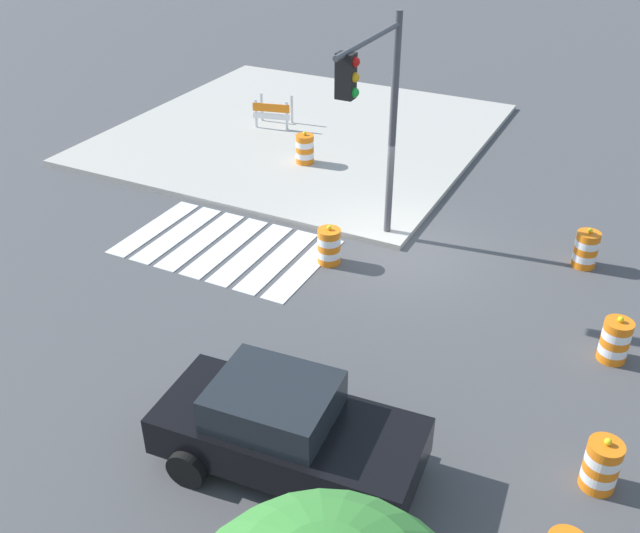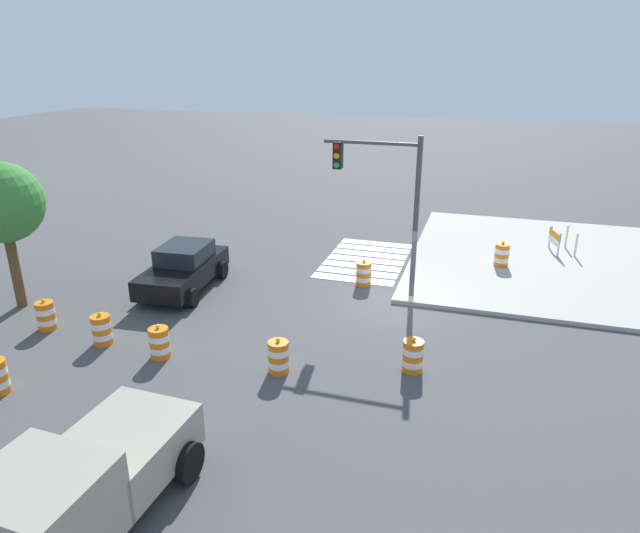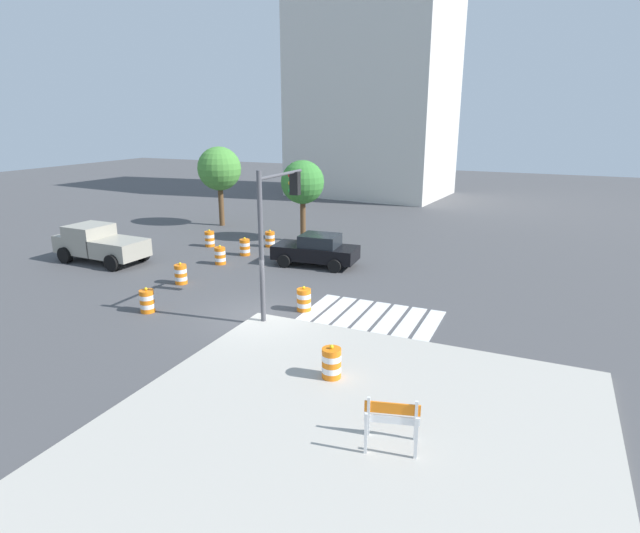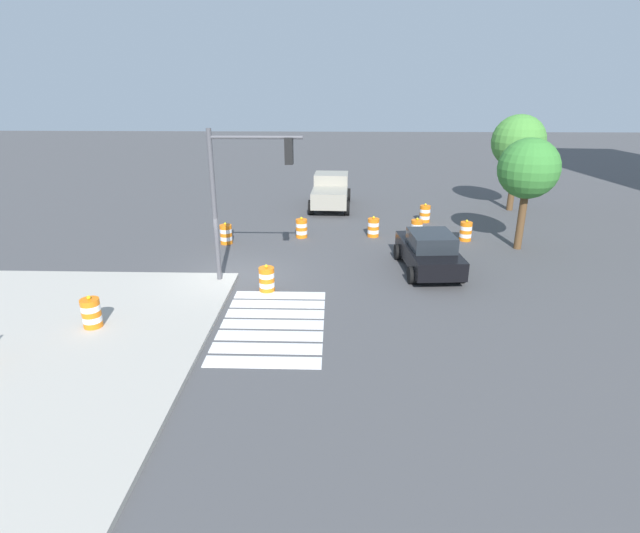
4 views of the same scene
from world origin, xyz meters
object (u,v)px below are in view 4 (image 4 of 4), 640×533
Objects in this scene: traffic_barrel_near_corner at (417,229)px; traffic_barrel_median_near at (373,227)px; pickup_truck at (331,191)px; street_tree_streetside_near at (529,169)px; traffic_barrel_on_sidewalk at (91,313)px; traffic_light_pole at (245,179)px; sports_car at (429,251)px; traffic_barrel_median_far at (267,279)px; street_tree_streetside_mid at (518,142)px; traffic_barrel_opposite_curb at (302,228)px; traffic_barrel_lane_center at (226,234)px; traffic_barrel_far_curb at (466,231)px; traffic_barrel_crosswalk_end at (425,214)px.

traffic_barrel_median_near is at bearing -95.69° from traffic_barrel_near_corner.
pickup_truck is 11.91m from street_tree_streetside_near.
pickup_truck is at bearing 156.64° from traffic_barrel_on_sidewalk.
street_tree_streetside_near is (-4.47, 11.49, -0.32)m from traffic_light_pole.
traffic_barrel_median_far is at bearing -69.99° from sports_car.
street_tree_streetside_near reaches higher than pickup_truck.
traffic_barrel_opposite_curb is at bearing -63.77° from street_tree_streetside_mid.
pickup_truck is 8.94m from traffic_barrel_lane_center.
traffic_barrel_median_far is 5.84m from traffic_barrel_on_sidewalk.
traffic_light_pole is 1.12× the size of street_tree_streetside_near.
traffic_barrel_lane_center is at bearing -85.81° from traffic_barrel_far_curb.
street_tree_streetside_near is at bearing 37.90° from traffic_barrel_crosswalk_end.
traffic_barrel_far_curb and traffic_barrel_lane_center have the same top height.
traffic_barrel_far_curb is 3.94m from street_tree_streetside_near.
traffic_barrel_crosswalk_end is 0.19× the size of street_tree_streetside_mid.
sports_car is 12.61m from street_tree_streetside_mid.
traffic_barrel_lane_center is (4.12, -9.91, 0.00)m from traffic_barrel_crosswalk_end.
traffic_barrel_median_far is at bearing -7.03° from traffic_barrel_opposite_curb.
traffic_barrel_lane_center is (-5.56, -2.63, 0.00)m from traffic_barrel_median_far.
traffic_barrel_near_corner is at bearing -108.67° from street_tree_streetside_near.
traffic_barrel_median_far is 6.15m from traffic_barrel_lane_center.
street_tree_streetside_near is at bearing 47.48° from pickup_truck.
traffic_barrel_lane_center is (1.14, -9.02, 0.00)m from traffic_barrel_near_corner.
street_tree_streetside_near reaches higher than traffic_barrel_median_far.
traffic_barrel_far_curb is 11.50m from traffic_light_pole.
traffic_barrel_median_far is (2.25, -6.17, -0.36)m from sports_car.
sports_car is 0.81× the size of traffic_light_pole.
pickup_truck reaches higher than traffic_barrel_crosswalk_end.
traffic_barrel_crosswalk_end is at bearing 112.58° from traffic_barrel_lane_center.
pickup_truck is 6.58m from traffic_barrel_opposite_curb.
sports_car is at bearing -31.03° from traffic_barrel_far_curb.
street_tree_streetside_near reaches higher than traffic_barrel_near_corner.
sports_car is 4.34× the size of traffic_barrel_median_near.
traffic_barrel_far_curb is at bearing 125.39° from traffic_barrel_on_sidewalk.
traffic_barrel_opposite_curb is at bearing -129.50° from sports_car.
pickup_truck is 13.27m from traffic_barrel_median_far.
traffic_barrel_near_corner is 1.00× the size of traffic_barrel_median_near.
traffic_barrel_crosswalk_end and traffic_barrel_opposite_curb have the same top height.
traffic_barrel_on_sidewalk is (8.78, -2.23, 0.15)m from traffic_barrel_lane_center.
traffic_barrel_opposite_curb is (-6.66, 0.82, 0.00)m from traffic_barrel_median_far.
traffic_barrel_near_corner is 9.91m from traffic_light_pole.
traffic_barrel_far_curb is at bearing 126.39° from traffic_barrel_median_far.
traffic_barrel_median_near is 1.00× the size of traffic_barrel_median_far.
traffic_barrel_near_corner is (6.38, 4.21, -0.52)m from pickup_truck.
traffic_barrel_near_corner is at bearing 131.40° from traffic_barrel_on_sidewalk.
pickup_truck is 5.12× the size of traffic_barrel_near_corner.
sports_car is 12.32m from traffic_barrel_on_sidewalk.
traffic_barrel_on_sidewalk is (16.31, -7.04, -0.37)m from pickup_truck.
street_tree_streetside_mid is at bearing 164.59° from street_tree_streetside_near.
street_tree_streetside_mid reaches higher than sports_car.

